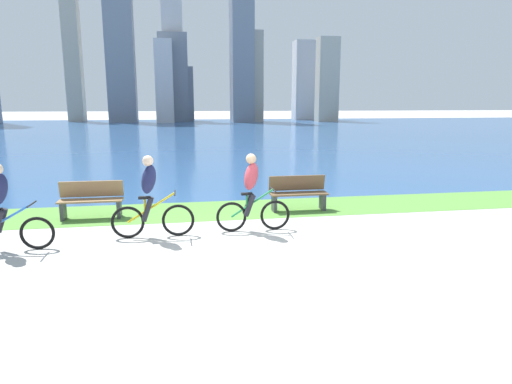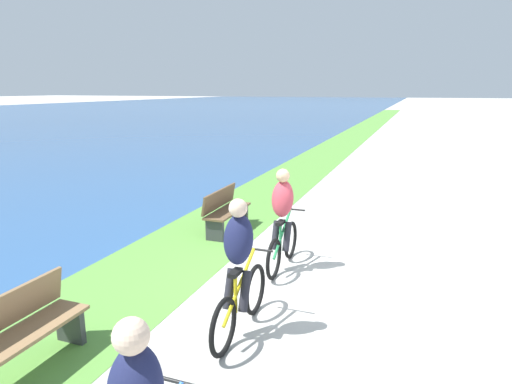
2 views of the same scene
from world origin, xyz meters
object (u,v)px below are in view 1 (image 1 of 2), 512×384
Objects in this scene: cyclist_trailing at (150,198)px; cyclist_lead at (252,193)px; cyclist_distant_rear at (2,208)px; bench_near_path at (91,200)px; bench_far_along_path at (298,193)px.

cyclist_lead is at bearing 2.96° from cyclist_trailing.
cyclist_distant_rear reaches higher than bench_near_path.
cyclist_distant_rear is at bearing -116.43° from bench_near_path.
cyclist_distant_rear reaches higher than bench_far_along_path.
cyclist_trailing is at bearing -50.80° from bench_near_path.
cyclist_trailing is (-2.14, -0.11, 0.00)m from cyclist_lead.
cyclist_lead is 2.31m from bench_far_along_path.
cyclist_distant_rear is 6.73m from bench_far_along_path.
cyclist_trailing is at bearing -153.44° from bench_far_along_path.
cyclist_lead is 0.99× the size of cyclist_distant_rear.
bench_near_path is at bearing 154.34° from cyclist_lead.
cyclist_lead reaches higher than bench_near_path.
bench_near_path is (-1.53, 1.87, -0.39)m from cyclist_trailing.
cyclist_distant_rear is (-4.82, -0.56, -0.00)m from cyclist_lead.
bench_near_path is at bearing 179.44° from bench_far_along_path.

